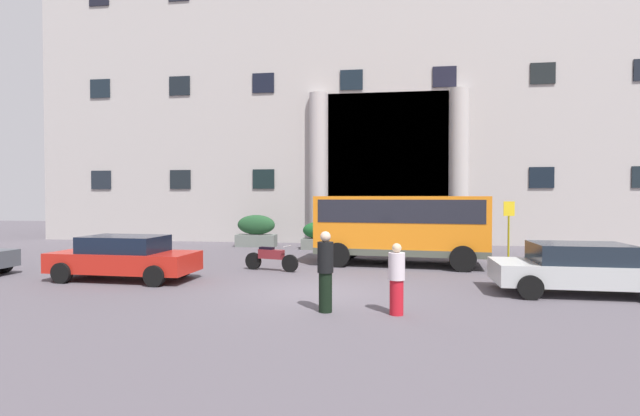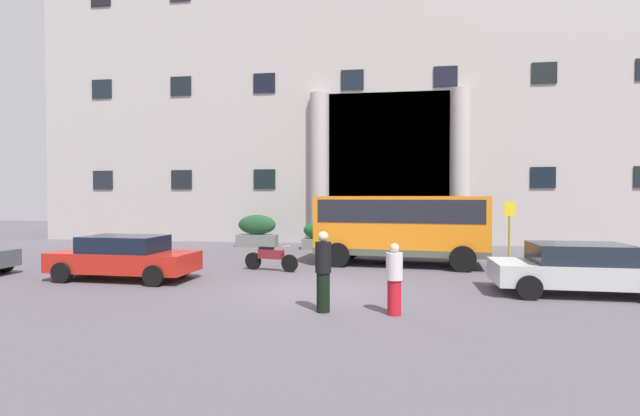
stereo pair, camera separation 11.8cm
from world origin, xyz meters
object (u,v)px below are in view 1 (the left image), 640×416
object	(u,v)px
hedge_planter_west	(256,231)
pedestrian_woman_dark_dress	(397,279)
bus_stop_sign	(509,223)
motorcycle_near_kerb	(270,258)
parked_sedan_second	(580,268)
hedge_planter_far_east	(446,238)
orange_minibus	(401,223)
parked_coupe_end	(124,257)
pedestrian_child_trailing	(325,271)
hedge_planter_entrance_left	(317,236)

from	to	relation	value
hedge_planter_west	pedestrian_woman_dark_dress	world-z (taller)	hedge_planter_west
bus_stop_sign	motorcycle_near_kerb	xyz separation A→B (m)	(-9.04, -4.32, -1.03)
parked_sedan_second	pedestrian_woman_dark_dress	distance (m)	5.64
hedge_planter_far_east	orange_minibus	bearing A→B (deg)	-116.02
motorcycle_near_kerb	parked_sedan_second	bearing A→B (deg)	-0.67
orange_minibus	parked_sedan_second	size ratio (longest dim) A/B	1.48
parked_coupe_end	motorcycle_near_kerb	world-z (taller)	parked_coupe_end
pedestrian_woman_dark_dress	pedestrian_child_trailing	bearing A→B (deg)	-44.45
pedestrian_child_trailing	pedestrian_woman_dark_dress	xyz separation A→B (m)	(1.57, -0.03, -0.14)
hedge_planter_entrance_left	pedestrian_woman_dark_dress	distance (m)	12.82
hedge_planter_west	pedestrian_woman_dark_dress	xyz separation A→B (m)	(6.82, -13.00, -0.01)
motorcycle_near_kerb	pedestrian_woman_dark_dress	size ratio (longest dim) A/B	1.28
hedge_planter_far_east	parked_coupe_end	world-z (taller)	parked_coupe_end
hedge_planter_west	motorcycle_near_kerb	size ratio (longest dim) A/B	1.02
bus_stop_sign	pedestrian_woman_dark_dress	xyz separation A→B (m)	(-4.83, -9.83, -0.70)
hedge_planter_west	pedestrian_woman_dark_dress	size ratio (longest dim) A/B	1.31
orange_minibus	parked_sedan_second	xyz separation A→B (m)	(4.50, -4.79, -0.87)
hedge_planter_entrance_left	parked_sedan_second	xyz separation A→B (m)	(8.39, -9.48, 0.05)
bus_stop_sign	motorcycle_near_kerb	bearing A→B (deg)	-154.47
orange_minibus	hedge_planter_entrance_left	bearing A→B (deg)	135.76
pedestrian_woman_dark_dress	hedge_planter_west	bearing A→B (deg)	-105.74
bus_stop_sign	pedestrian_child_trailing	world-z (taller)	bus_stop_sign
hedge_planter_entrance_left	parked_sedan_second	bearing A→B (deg)	-48.48
bus_stop_sign	parked_coupe_end	world-z (taller)	bus_stop_sign
bus_stop_sign	hedge_planter_entrance_left	size ratio (longest dim) A/B	1.58
orange_minibus	parked_coupe_end	size ratio (longest dim) A/B	1.45
hedge_planter_far_east	parked_sedan_second	world-z (taller)	parked_sedan_second
pedestrian_woman_dark_dress	hedge_planter_entrance_left	bearing A→B (deg)	-117.46
bus_stop_sign	hedge_planter_entrance_left	bearing A→B (deg)	163.36
parked_coupe_end	motorcycle_near_kerb	xyz separation A→B (m)	(4.05, 2.35, -0.25)
orange_minibus	hedge_planter_west	world-z (taller)	orange_minibus
hedge_planter_entrance_left	parked_coupe_end	bearing A→B (deg)	-117.29
parked_coupe_end	motorcycle_near_kerb	size ratio (longest dim) A/B	2.23
hedge_planter_far_east	motorcycle_near_kerb	world-z (taller)	hedge_planter_far_east
hedge_planter_entrance_left	parked_sedan_second	distance (m)	12.66
pedestrian_woman_dark_dress	orange_minibus	bearing A→B (deg)	-136.15
pedestrian_child_trailing	orange_minibus	bearing A→B (deg)	-162.36
hedge_planter_west	parked_sedan_second	xyz separation A→B (m)	(11.68, -10.15, -0.09)
bus_stop_sign	pedestrian_woman_dark_dress	bearing A→B (deg)	-116.19
bus_stop_sign	parked_sedan_second	xyz separation A→B (m)	(0.03, -6.98, -0.79)
orange_minibus	hedge_planter_entrance_left	world-z (taller)	orange_minibus
bus_stop_sign	parked_sedan_second	size ratio (longest dim) A/B	0.54
motorcycle_near_kerb	pedestrian_woman_dark_dress	distance (m)	6.94
parked_coupe_end	pedestrian_woman_dark_dress	world-z (taller)	pedestrian_woman_dark_dress
hedge_planter_far_east	parked_coupe_end	bearing A→B (deg)	-140.08
hedge_planter_far_east	pedestrian_child_trailing	distance (m)	12.92
pedestrian_child_trailing	hedge_planter_west	bearing A→B (deg)	-126.07
hedge_planter_entrance_left	motorcycle_near_kerb	xyz separation A→B (m)	(-0.68, -6.82, -0.19)
parked_sedan_second	parked_coupe_end	bearing A→B (deg)	-179.62
hedge_planter_entrance_left	parked_coupe_end	xyz separation A→B (m)	(-4.73, -9.17, 0.06)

